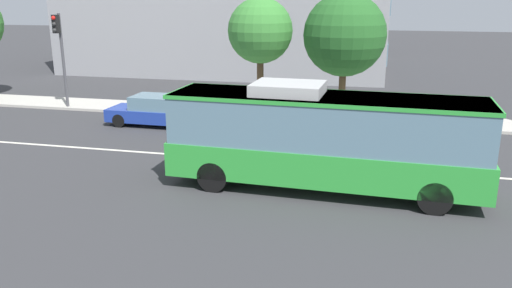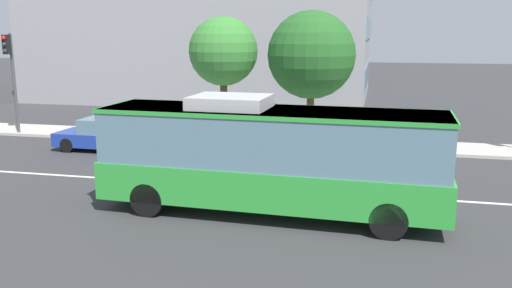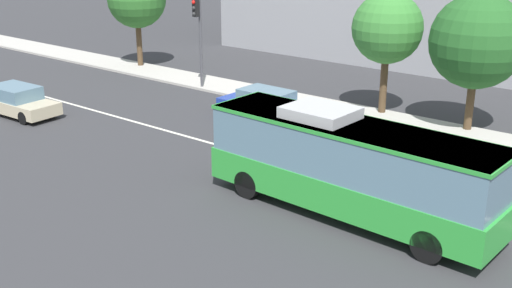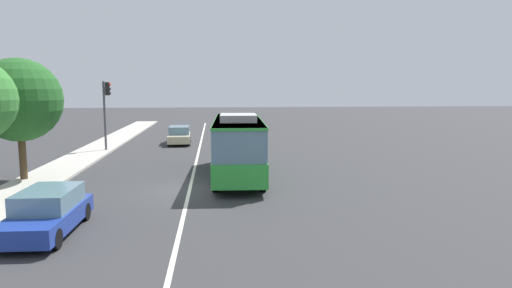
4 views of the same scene
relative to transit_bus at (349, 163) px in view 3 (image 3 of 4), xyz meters
name	(u,v)px [view 3 (image 3 of 4)]	position (x,y,z in m)	size (l,w,h in m)	color
ground_plane	(315,172)	(-2.88, 2.45, -1.81)	(160.00, 160.00, 0.00)	#333335
sidewalk_kerb	(405,124)	(-2.88, 10.18, -1.74)	(80.00, 2.69, 0.14)	#B2ADA3
lane_centre_line	(315,172)	(-2.88, 2.45, -1.80)	(76.00, 0.16, 0.01)	silver
transit_bus	(349,163)	(0.00, 0.00, 0.00)	(10.09, 2.88, 3.46)	green
sedan_beige	(17,101)	(-18.73, -0.38, -1.09)	(4.58, 2.02, 1.46)	#C6B793
sedan_blue	(264,104)	(-8.80, 6.82, -1.09)	(4.53, 1.88, 1.46)	#1E3899
traffic_light_mid_block	(198,27)	(-15.21, 9.05, 1.75)	(0.34, 0.62, 5.20)	#47474C
street_tree_kerbside_left	(387,29)	(-4.58, 11.04, 2.49)	(3.43, 3.43, 6.04)	#4C3823
street_tree_kerbside_right	(477,42)	(-0.19, 11.03, 2.36)	(4.21, 4.21, 6.29)	#4C3823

